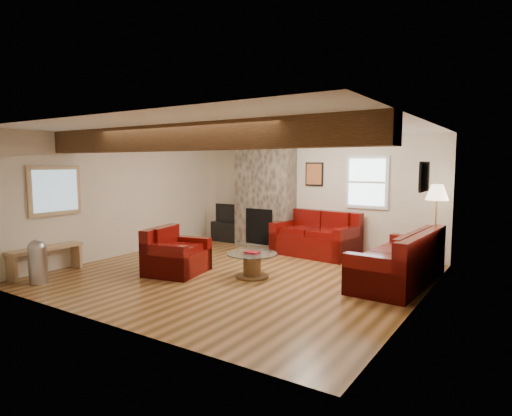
{
  "coord_description": "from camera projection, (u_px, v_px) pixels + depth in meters",
  "views": [
    {
      "loc": [
        4.25,
        -5.95,
        1.93
      ],
      "look_at": [
        0.12,
        0.4,
        1.14
      ],
      "focal_mm": 30.0,
      "sensor_mm": 36.0,
      "label": 1
    }
  ],
  "objects": [
    {
      "name": "room",
      "position": [
        238.0,
        203.0,
        7.33
      ],
      "size": [
        8.0,
        8.0,
        8.0
      ],
      "color": "brown",
      "rests_on": "ground"
    },
    {
      "name": "oak_beam",
      "position": [
        187.0,
        137.0,
        6.18
      ],
      "size": [
        6.0,
        0.36,
        0.38
      ],
      "primitive_type": "cube",
      "color": "#321F0F",
      "rests_on": "room"
    },
    {
      "name": "chimney_breast",
      "position": [
        265.0,
        194.0,
        9.96
      ],
      "size": [
        1.4,
        0.67,
        2.5
      ],
      "color": "#3C362E",
      "rests_on": "floor"
    },
    {
      "name": "back_window",
      "position": [
        367.0,
        182.0,
        8.83
      ],
      "size": [
        0.9,
        0.08,
        1.1
      ],
      "primitive_type": null,
      "color": "white",
      "rests_on": "room"
    },
    {
      "name": "hatch_window",
      "position": [
        55.0,
        191.0,
        7.67
      ],
      "size": [
        0.08,
        1.0,
        0.9
      ],
      "primitive_type": null,
      "color": "tan",
      "rests_on": "room"
    },
    {
      "name": "ceiling_dome",
      "position": [
        309.0,
        134.0,
        7.47
      ],
      "size": [
        0.4,
        0.4,
        0.18
      ],
      "primitive_type": null,
      "color": "white",
      "rests_on": "room"
    },
    {
      "name": "artwork_back",
      "position": [
        314.0,
        174.0,
        9.47
      ],
      "size": [
        0.42,
        0.06,
        0.52
      ],
      "primitive_type": null,
      "color": "black",
      "rests_on": "room"
    },
    {
      "name": "artwork_right",
      "position": [
        424.0,
        177.0,
        5.93
      ],
      "size": [
        0.06,
        0.55,
        0.42
      ],
      "primitive_type": null,
      "color": "black",
      "rests_on": "room"
    },
    {
      "name": "sofa_three",
      "position": [
        398.0,
        257.0,
        6.88
      ],
      "size": [
        1.05,
        2.28,
        0.86
      ],
      "primitive_type": null,
      "rotation": [
        0.0,
        0.0,
        -1.62
      ],
      "color": "#430904",
      "rests_on": "floor"
    },
    {
      "name": "loveseat",
      "position": [
        315.0,
        233.0,
        9.04
      ],
      "size": [
        1.83,
        1.18,
        0.92
      ],
      "primitive_type": null,
      "rotation": [
        0.0,
        0.0,
        -0.11
      ],
      "color": "#430904",
      "rests_on": "floor"
    },
    {
      "name": "armchair_red",
      "position": [
        177.0,
        251.0,
        7.52
      ],
      "size": [
        1.06,
        1.15,
        0.81
      ],
      "primitive_type": null,
      "rotation": [
        0.0,
        0.0,
        1.78
      ],
      "color": "#430904",
      "rests_on": "floor"
    },
    {
      "name": "coffee_table",
      "position": [
        252.0,
        265.0,
        7.27
      ],
      "size": [
        0.86,
        0.86,
        0.45
      ],
      "color": "#452C16",
      "rests_on": "floor"
    },
    {
      "name": "tv_cabinet",
      "position": [
        231.0,
        232.0,
        10.64
      ],
      "size": [
        0.97,
        0.39,
        0.49
      ],
      "primitive_type": "cube",
      "color": "black",
      "rests_on": "floor"
    },
    {
      "name": "television",
      "position": [
        231.0,
        213.0,
        10.59
      ],
      "size": [
        0.79,
        0.1,
        0.45
      ],
      "primitive_type": "imported",
      "color": "black",
      "rests_on": "tv_cabinet"
    },
    {
      "name": "floor_lamp",
      "position": [
        437.0,
        197.0,
        7.67
      ],
      "size": [
        0.4,
        0.4,
        1.56
      ],
      "color": "tan",
      "rests_on": "floor"
    },
    {
      "name": "pine_bench",
      "position": [
        46.0,
        261.0,
        7.47
      ],
      "size": [
        0.3,
        1.29,
        0.48
      ],
      "primitive_type": null,
      "color": "tan",
      "rests_on": "floor"
    },
    {
      "name": "pedal_bin",
      "position": [
        38.0,
        261.0,
        6.89
      ],
      "size": [
        0.29,
        0.29,
        0.72
      ],
      "primitive_type": null,
      "rotation": [
        0.0,
        0.0,
        0.0
      ],
      "color": "#A7A7AC",
      "rests_on": "floor"
    },
    {
      "name": "coal_bucket",
      "position": [
        276.0,
        244.0,
        9.44
      ],
      "size": [
        0.35,
        0.35,
        0.33
      ],
      "primitive_type": null,
      "color": "gray",
      "rests_on": "floor"
    }
  ]
}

